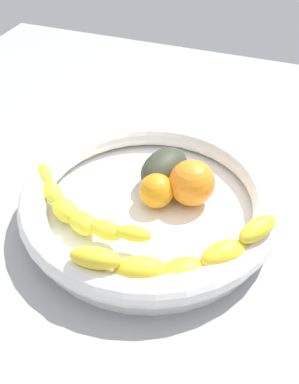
{
  "coord_description": "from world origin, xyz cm",
  "views": [
    {
      "loc": [
        17.28,
        -46.27,
        50.23
      ],
      "look_at": [
        0.0,
        0.0,
        7.92
      ],
      "focal_mm": 43.27,
      "sensor_mm": 36.0,
      "label": 1
    }
  ],
  "objects_px": {
    "banana_draped_left": "(78,211)",
    "avocado_dark": "(165,168)",
    "banana_draped_right": "(182,261)",
    "orange_front": "(192,183)",
    "orange_mid_left": "(156,191)",
    "fruit_bowl": "(150,202)"
  },
  "relations": [
    {
      "from": "banana_draped_left",
      "to": "banana_draped_right",
      "type": "distance_m",
      "value": 0.17
    },
    {
      "from": "banana_draped_left",
      "to": "avocado_dark",
      "type": "bearing_deg",
      "value": 57.87
    },
    {
      "from": "avocado_dark",
      "to": "orange_front",
      "type": "bearing_deg",
      "value": -27.99
    },
    {
      "from": "fruit_bowl",
      "to": "avocado_dark",
      "type": "xyz_separation_m",
      "value": [
        0.0,
        0.06,
        0.02
      ]
    },
    {
      "from": "fruit_bowl",
      "to": "orange_front",
      "type": "distance_m",
      "value": 0.07
    },
    {
      "from": "avocado_dark",
      "to": "banana_draped_left",
      "type": "bearing_deg",
      "value": -122.13
    },
    {
      "from": "banana_draped_right",
      "to": "orange_mid_left",
      "type": "xyz_separation_m",
      "value": [
        -0.08,
        0.12,
        -0.01
      ]
    },
    {
      "from": "banana_draped_right",
      "to": "avocado_dark",
      "type": "bearing_deg",
      "value": 115.17
    },
    {
      "from": "orange_mid_left",
      "to": "orange_front",
      "type": "bearing_deg",
      "value": 29.39
    },
    {
      "from": "orange_mid_left",
      "to": "avocado_dark",
      "type": "xyz_separation_m",
      "value": [
        -0.01,
        0.05,
        0.0
      ]
    },
    {
      "from": "fruit_bowl",
      "to": "banana_draped_left",
      "type": "bearing_deg",
      "value": -140.38
    },
    {
      "from": "fruit_bowl",
      "to": "orange_front",
      "type": "xyz_separation_m",
      "value": [
        0.05,
        0.04,
        0.02
      ]
    },
    {
      "from": "banana_draped_left",
      "to": "banana_draped_right",
      "type": "relative_size",
      "value": 0.95
    },
    {
      "from": "fruit_bowl",
      "to": "banana_draped_right",
      "type": "bearing_deg",
      "value": -53.0
    },
    {
      "from": "orange_front",
      "to": "orange_mid_left",
      "type": "relative_size",
      "value": 1.33
    },
    {
      "from": "banana_draped_left",
      "to": "avocado_dark",
      "type": "relative_size",
      "value": 2.42
    },
    {
      "from": "banana_draped_left",
      "to": "orange_mid_left",
      "type": "height_order",
      "value": "orange_mid_left"
    },
    {
      "from": "banana_draped_right",
      "to": "fruit_bowl",
      "type": "bearing_deg",
      "value": 127.0
    },
    {
      "from": "banana_draped_right",
      "to": "avocado_dark",
      "type": "height_order",
      "value": "banana_draped_right"
    },
    {
      "from": "fruit_bowl",
      "to": "orange_front",
      "type": "relative_size",
      "value": 5.51
    },
    {
      "from": "fruit_bowl",
      "to": "banana_draped_left",
      "type": "distance_m",
      "value": 0.1
    },
    {
      "from": "banana_draped_left",
      "to": "fruit_bowl",
      "type": "bearing_deg",
      "value": 39.62
    }
  ]
}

